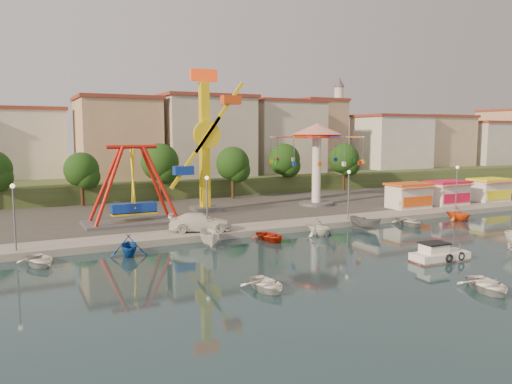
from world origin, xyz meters
TOP-DOWN VIEW (x-y plane):
  - ground at (0.00, 0.00)m, footprint 200.00×200.00m
  - quay_deck at (0.00, 62.00)m, footprint 200.00×100.00m
  - asphalt_pad at (0.00, 30.00)m, footprint 90.00×28.00m
  - hill_terrace at (0.00, 67.00)m, footprint 200.00×60.00m
  - pirate_ship_ride at (-12.98, 20.94)m, footprint 10.00×5.00m
  - kamikaze_tower at (-3.20, 25.21)m, footprint 6.21×3.10m
  - wave_swinger at (10.88, 23.61)m, footprint 11.60×11.60m
  - booth_left at (19.78, 16.49)m, footprint 5.40×3.78m
  - booth_mid at (26.37, 16.49)m, footprint 5.40×3.78m
  - booth_right at (34.22, 16.49)m, footprint 5.40×3.78m
  - lamp_post_0 at (-24.00, 13.00)m, footprint 0.14×0.14m
  - lamp_post_1 at (-8.00, 13.00)m, footprint 0.14×0.14m
  - lamp_post_2 at (8.00, 13.00)m, footprint 0.14×0.14m
  - lamp_post_3 at (24.00, 13.00)m, footprint 0.14×0.14m
  - tree_1 at (-16.00, 36.24)m, footprint 4.35×4.35m
  - tree_2 at (-6.00, 35.81)m, footprint 5.02×5.02m
  - tree_3 at (4.00, 34.36)m, footprint 4.68×4.68m
  - tree_4 at (14.00, 37.35)m, footprint 4.86×4.86m
  - tree_5 at (24.00, 35.54)m, footprint 4.83×4.83m
  - building_1 at (-21.33, 51.38)m, footprint 12.33×9.01m
  - building_2 at (-8.19, 51.96)m, footprint 11.95×9.28m
  - building_3 at (5.60, 48.80)m, footprint 12.59×10.50m
  - building_4 at (19.07, 52.20)m, footprint 10.75×9.23m
  - building_5 at (32.37, 50.33)m, footprint 12.77×10.96m
  - building_6 at (44.15, 48.77)m, footprint 8.23×8.98m
  - building_7 at (56.03, 53.70)m, footprint 11.59×10.93m
  - building_8 at (69.93, 47.19)m, footprint 12.84×9.28m
  - building_9 at (83.46, 49.95)m, footprint 12.95×9.17m
  - minaret at (36.00, 54.00)m, footprint 2.80×2.80m
  - cabin_motorboat at (4.98, -2.46)m, footprint 4.67×2.00m
  - rowboat_a at (-10.15, -2.92)m, footprint 2.61×3.60m
  - rowboat_b at (2.01, -9.25)m, footprint 3.97×4.60m
  - van at (-8.33, 14.00)m, footprint 6.33×4.18m
  - moored_boat_0 at (-22.52, 9.80)m, footprint 3.30×4.17m
  - moored_boat_1 at (-15.93, 9.80)m, footprint 3.35×3.72m
  - moored_boat_2 at (-9.01, 9.80)m, footprint 2.37×4.27m
  - moored_boat_3 at (-3.08, 9.80)m, footprint 2.95×3.93m
  - moored_boat_4 at (2.16, 9.80)m, footprint 3.55×3.88m
  - moored_boat_5 at (7.75, 9.80)m, footprint 2.34×3.98m
  - moored_boat_6 at (13.74, 9.80)m, footprint 3.87×4.71m
  - moored_boat_7 at (20.84, 9.80)m, footprint 3.03×3.40m

SIDE VIEW (x-z plane):
  - ground at x=0.00m, z-range 0.00..0.00m
  - quay_deck at x=0.00m, z-range 0.00..0.60m
  - rowboat_a at x=-10.15m, z-range 0.00..0.74m
  - moored_boat_3 at x=-3.08m, z-range 0.00..0.77m
  - moored_boat_0 at x=-22.52m, z-range 0.00..0.78m
  - rowboat_b at x=2.01m, z-range 0.00..0.80m
  - moored_boat_6 at x=13.74m, z-range 0.00..0.85m
  - cabin_motorboat at x=4.98m, z-range -0.38..1.24m
  - asphalt_pad at x=0.00m, z-range 0.60..0.61m
  - moored_boat_5 at x=7.75m, z-range 0.00..1.44m
  - moored_boat_2 at x=-9.01m, z-range 0.00..1.56m
  - moored_boat_7 at x=20.84m, z-range 0.00..1.65m
  - moored_boat_4 at x=2.16m, z-range 0.00..1.73m
  - moored_boat_1 at x=-15.93m, z-range 0.00..1.73m
  - van at x=-8.33m, z-range 0.60..2.30m
  - hill_terrace at x=0.00m, z-range 0.00..3.00m
  - booth_left at x=19.78m, z-range 0.62..3.70m
  - booth_mid at x=26.37m, z-range 0.62..3.70m
  - booth_right at x=34.22m, z-range 0.62..3.70m
  - lamp_post_0 at x=-24.00m, z-range 0.60..5.60m
  - lamp_post_1 at x=-8.00m, z-range 0.60..5.60m
  - lamp_post_2 at x=8.00m, z-range 0.60..5.60m
  - lamp_post_3 at x=24.00m, z-range 0.60..5.60m
  - pirate_ship_ride at x=-12.98m, z-range 0.39..8.39m
  - tree_1 at x=-16.00m, z-range 1.80..8.60m
  - tree_3 at x=4.00m, z-range 1.90..9.21m
  - tree_5 at x=24.00m, z-range 1.94..9.48m
  - tree_4 at x=14.00m, z-range 1.95..9.55m
  - tree_2 at x=-6.00m, z-range 1.99..9.84m
  - building_1 at x=-21.33m, z-range 3.00..11.63m
  - building_7 at x=56.03m, z-range 3.00..11.76m
  - building_3 at x=5.60m, z-range 3.00..12.20m
  - building_9 at x=83.46m, z-range 3.00..12.21m
  - building_4 at x=19.07m, z-range 3.00..12.24m
  - wave_swinger at x=10.88m, z-range 3.00..13.40m
  - kamikaze_tower at x=-3.20m, z-range 0.26..16.76m
  - building_5 at x=32.37m, z-range 3.00..14.21m
  - building_2 at x=-8.19m, z-range 3.00..14.23m
  - building_6 at x=44.15m, z-range 3.00..15.36m
  - building_8 at x=69.93m, z-range 3.00..15.58m
  - minaret at x=36.00m, z-range 3.55..21.55m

